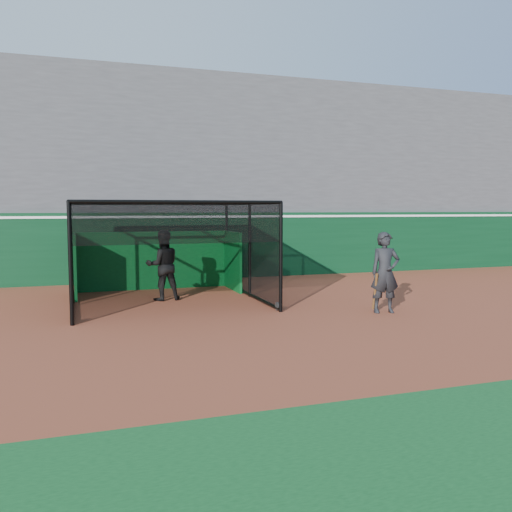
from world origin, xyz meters
name	(u,v)px	position (x,y,z in m)	size (l,w,h in m)	color
ground	(244,326)	(0.00, 0.00, 0.00)	(120.00, 120.00, 0.00)	brown
outfield_wall	(176,245)	(0.00, 8.50, 1.29)	(50.00, 0.50, 2.50)	#093419
grandstand	(159,166)	(0.00, 12.27, 4.48)	(50.00, 7.85, 8.95)	#4C4C4F
batting_cage	(165,252)	(-1.14, 3.93, 1.40)	(5.17, 5.25, 2.81)	black
batter	(163,265)	(-1.18, 4.11, 1.01)	(0.99, 0.77, 2.03)	black
on_deck_player	(385,273)	(3.87, 0.40, 1.03)	(0.83, 0.62, 2.06)	black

